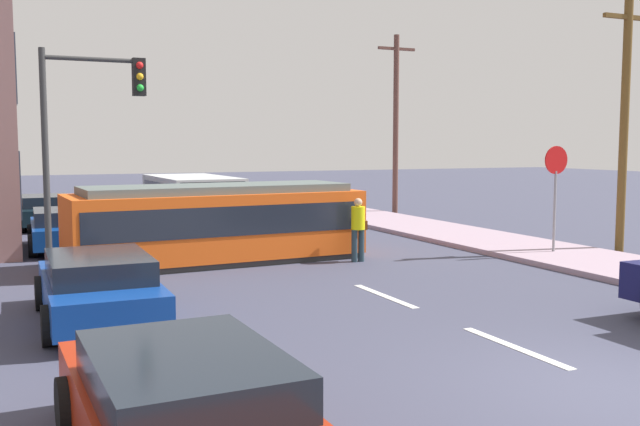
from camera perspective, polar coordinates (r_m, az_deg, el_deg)
The scene contains 17 objects.
ground_plane at distance 18.04m, azimuth -1.06°, elevation -4.24°, with size 120.00×120.00×0.00m, color #3C3E52.
sidewalk_curb_right at distance 18.75m, azimuth 23.68°, elevation -4.12°, with size 3.20×36.00×0.14m, color #A08899.
lane_stripe_1 at distance 11.31m, azimuth 15.36°, elevation -10.34°, with size 0.16×2.40×0.01m, color silver.
lane_stripe_2 at distance 14.51m, azimuth 5.20°, elevation -6.65°, with size 0.16×2.40×0.01m, color silver.
lane_stripe_3 at distance 25.06m, azimuth -7.83°, elevation -1.53°, with size 0.16×2.40×0.01m, color silver.
lane_stripe_4 at distance 30.83m, azimuth -10.98°, elevation -0.27°, with size 0.16×2.40×0.01m, color silver.
streetcar_tram at distance 18.69m, azimuth -8.26°, elevation -0.72°, with size 7.65×2.89×2.02m.
city_bus at distance 26.53m, azimuth -10.21°, elevation 1.16°, with size 2.66×5.37×1.89m.
pedestrian_crossing at distance 18.54m, azimuth 3.09°, elevation -1.04°, with size 0.47×0.36×1.67m.
parked_sedan_near at distance 6.94m, azimuth -10.91°, elevation -15.10°, with size 2.07×4.37×1.19m.
parked_sedan_mid at distance 12.88m, azimuth -17.36°, elevation -5.63°, with size 1.99×4.33×1.19m.
parked_sedan_far at distance 22.03m, azimuth -19.85°, elevation -1.16°, with size 2.08×4.33×1.19m.
parked_sedan_furthest at distance 28.25m, azimuth -21.18°, elevation 0.20°, with size 2.11×4.46×1.19m.
stop_sign at distance 20.34m, azimuth 18.39°, elevation 2.80°, with size 0.76×0.07×2.88m.
traffic_light_mast at distance 16.61m, azimuth -18.32°, elevation 6.93°, with size 2.25×0.33×5.13m.
utility_pole_near at distance 21.93m, azimuth 23.24°, elevation 6.93°, with size 1.80×0.24×7.19m.
utility_pole_mid at distance 31.60m, azimuth 6.11°, elevation 7.35°, with size 1.80×0.24×7.81m.
Camera 1 is at (-6.98, -6.35, 3.06)m, focal length 39.86 mm.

